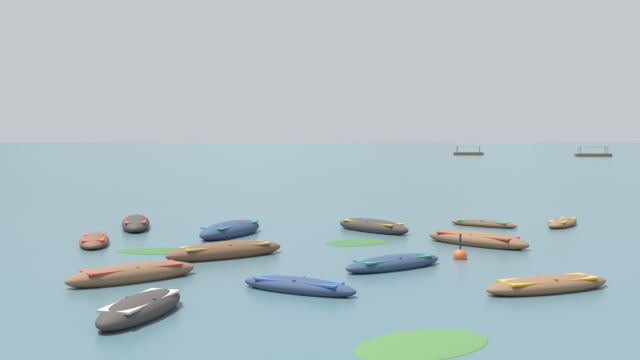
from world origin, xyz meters
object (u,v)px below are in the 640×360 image
(rowboat_1, at_px, (133,274))
(rowboat_4, at_px, (548,285))
(mooring_buoy, at_px, (460,256))
(rowboat_13, at_px, (484,224))
(rowboat_3, at_px, (373,227))
(ferry_1, at_px, (593,155))
(rowboat_9, at_px, (563,223))
(rowboat_10, at_px, (94,240))
(rowboat_0, at_px, (231,230))
(rowboat_5, at_px, (394,263))
(rowboat_12, at_px, (141,308))
(rowboat_11, at_px, (225,251))
(rowboat_7, at_px, (477,240))
(ferry_0, at_px, (468,153))
(rowboat_8, at_px, (136,223))
(rowboat_6, at_px, (299,286))

(rowboat_1, bearing_deg, rowboat_4, -11.74)
(mooring_buoy, bearing_deg, rowboat_13, 67.30)
(rowboat_3, distance_m, mooring_buoy, 7.40)
(ferry_1, bearing_deg, rowboat_9, -116.60)
(rowboat_10, distance_m, rowboat_13, 16.73)
(rowboat_0, height_order, rowboat_3, rowboat_0)
(rowboat_5, height_order, rowboat_12, rowboat_12)
(rowboat_11, bearing_deg, rowboat_5, -25.97)
(rowboat_1, relative_size, ferry_1, 0.44)
(rowboat_13, bearing_deg, rowboat_7, -110.45)
(rowboat_4, height_order, ferry_0, ferry_0)
(rowboat_5, height_order, rowboat_11, rowboat_11)
(rowboat_4, xyz_separation_m, rowboat_12, (-10.03, -1.81, 0.03))
(rowboat_13, xyz_separation_m, ferry_1, (67.63, 127.64, 0.33))
(rowboat_5, bearing_deg, rowboat_9, 45.44)
(rowboat_4, distance_m, rowboat_11, 10.45)
(rowboat_3, bearing_deg, ferry_0, 71.70)
(rowboat_0, xyz_separation_m, rowboat_11, (0.02, -5.35, -0.03))
(rowboat_3, bearing_deg, rowboat_4, -78.07)
(rowboat_8, bearing_deg, rowboat_10, -97.66)
(rowboat_4, xyz_separation_m, rowboat_7, (0.64, 7.99, 0.04))
(ferry_0, bearing_deg, rowboat_11, -109.61)
(rowboat_0, height_order, rowboat_12, rowboat_0)
(ferry_0, height_order, ferry_1, same)
(rowboat_3, distance_m, rowboat_12, 15.87)
(ferry_1, bearing_deg, rowboat_1, -120.33)
(rowboat_0, distance_m, rowboat_4, 14.23)
(rowboat_1, relative_size, mooring_buoy, 3.82)
(rowboat_10, bearing_deg, rowboat_8, 82.34)
(rowboat_4, bearing_deg, ferry_0, 73.86)
(rowboat_6, distance_m, mooring_buoy, 7.17)
(rowboat_4, xyz_separation_m, rowboat_11, (-8.54, 6.02, 0.05))
(ferry_0, bearing_deg, rowboat_13, -106.58)
(rowboat_0, bearing_deg, rowboat_1, -104.47)
(rowboat_7, bearing_deg, rowboat_3, 127.40)
(rowboat_13, height_order, ferry_1, ferry_1)
(rowboat_13, bearing_deg, rowboat_11, -146.46)
(rowboat_7, bearing_deg, ferry_1, 62.37)
(rowboat_3, bearing_deg, mooring_buoy, -76.62)
(rowboat_12, bearing_deg, rowboat_10, 107.51)
(rowboat_5, xyz_separation_m, rowboat_6, (-3.06, -3.04, -0.01))
(mooring_buoy, bearing_deg, rowboat_3, 103.38)
(rowboat_0, relative_size, rowboat_1, 1.15)
(rowboat_6, xyz_separation_m, rowboat_11, (-2.12, 5.56, 0.06))
(rowboat_3, height_order, rowboat_7, rowboat_3)
(rowboat_5, height_order, rowboat_7, rowboat_7)
(rowboat_10, height_order, rowboat_13, rowboat_10)
(rowboat_10, bearing_deg, ferry_0, 68.33)
(rowboat_1, height_order, rowboat_11, rowboat_11)
(rowboat_5, bearing_deg, rowboat_3, 84.88)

